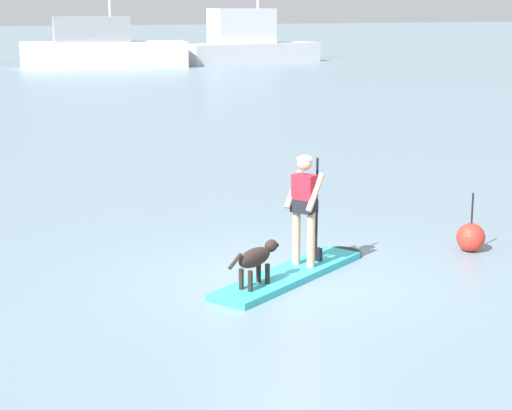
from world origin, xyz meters
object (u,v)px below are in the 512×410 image
Objects in this scene: moored_boat_far_starboard at (101,48)px; marker_buoy at (471,237)px; paddleboard at (298,271)px; moored_boat_outer at (248,43)px; dog at (257,258)px; person_paddler at (305,202)px.

moored_boat_far_starboard is 12.37× the size of marker_buoy.
marker_buoy is (3.12, -0.28, 0.18)m from paddleboard.
marker_buoy is (-20.89, -46.16, -1.23)m from moored_boat_outer.
moored_boat_far_starboard is at bearing 74.46° from paddleboard.
moored_boat_far_starboard is 11.30m from moored_boat_outer.
person_paddler is at bearing 24.75° from dog.
dog is 1.09× the size of marker_buoy.
paddleboard is 1.96× the size of person_paddler.
person_paddler is 1.58× the size of dog.
person_paddler is at bearing 173.24° from marker_buoy.
moored_boat_far_starboard reaches higher than paddleboard.
moored_boat_far_starboard reaches higher than dog.
person_paddler is 1.73× the size of marker_buoy.
paddleboard is at bearing 174.85° from marker_buoy.
moored_boat_far_starboard reaches higher than moored_boat_outer.
moored_boat_far_starboard reaches higher than person_paddler.
moored_boat_outer is (24.01, 45.88, 1.42)m from paddleboard.
moored_boat_far_starboard is at bearing 78.21° from marker_buoy.
moored_boat_outer is (23.86, 45.81, 0.40)m from person_paddler.
moored_boat_outer is at bearing 61.69° from dog.
paddleboard is at bearing -155.25° from person_paddler.
dog is (-0.93, -0.43, 0.45)m from paddleboard.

